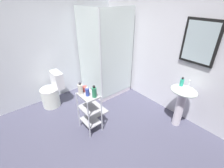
% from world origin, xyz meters
% --- Properties ---
extents(ground_plane, '(4.20, 4.20, 0.02)m').
position_xyz_m(ground_plane, '(0.00, 0.00, -0.01)').
color(ground_plane, '#434357').
extents(wall_back, '(4.20, 0.14, 2.50)m').
position_xyz_m(wall_back, '(0.01, 1.85, 1.25)').
color(wall_back, silver).
rests_on(wall_back, ground_plane).
extents(wall_left, '(0.10, 4.20, 2.50)m').
position_xyz_m(wall_left, '(-1.85, 0.00, 1.25)').
color(wall_left, silver).
rests_on(wall_left, ground_plane).
extents(shower_stall, '(0.92, 0.92, 2.00)m').
position_xyz_m(shower_stall, '(-1.20, 1.18, 0.46)').
color(shower_stall, white).
rests_on(shower_stall, ground_plane).
extents(pedestal_sink, '(0.46, 0.37, 0.81)m').
position_xyz_m(pedestal_sink, '(0.62, 1.52, 0.58)').
color(pedestal_sink, white).
rests_on(pedestal_sink, ground_plane).
extents(sink_faucet, '(0.03, 0.03, 0.10)m').
position_xyz_m(sink_faucet, '(0.62, 1.64, 0.86)').
color(sink_faucet, silver).
rests_on(sink_faucet, pedestal_sink).
extents(toilet, '(0.37, 0.49, 0.76)m').
position_xyz_m(toilet, '(-1.48, -0.05, 0.31)').
color(toilet, white).
rests_on(toilet, ground_plane).
extents(storage_cart, '(0.38, 0.28, 0.74)m').
position_xyz_m(storage_cart, '(-0.33, 0.18, 0.44)').
color(storage_cart, silver).
rests_on(storage_cart, ground_plane).
extents(hand_soap_bottle, '(0.06, 0.06, 0.16)m').
position_xyz_m(hand_soap_bottle, '(0.55, 1.53, 0.88)').
color(hand_soap_bottle, '#2DBC99').
rests_on(hand_soap_bottle, pedestal_sink).
extents(shampoo_bottle_blue, '(0.06, 0.06, 0.16)m').
position_xyz_m(shampoo_bottle_blue, '(-0.31, 0.16, 0.81)').
color(shampoo_bottle_blue, '#354AB5').
rests_on(shampoo_bottle_blue, storage_cart).
extents(lotion_bottle_white, '(0.08, 0.08, 0.21)m').
position_xyz_m(lotion_bottle_white, '(-0.43, 0.10, 0.84)').
color(lotion_bottle_white, white).
rests_on(lotion_bottle_white, storage_cart).
extents(body_wash_bottle_green, '(0.08, 0.08, 0.20)m').
position_xyz_m(body_wash_bottle_green, '(-0.21, 0.23, 0.83)').
color(body_wash_bottle_green, '#2E895C').
rests_on(body_wash_bottle_green, storage_cart).
extents(rinse_cup, '(0.08, 0.08, 0.09)m').
position_xyz_m(rinse_cup, '(-0.46, 0.20, 0.79)').
color(rinse_cup, '#B24742').
rests_on(rinse_cup, storage_cart).
extents(bath_mat, '(0.60, 0.40, 0.02)m').
position_xyz_m(bath_mat, '(-0.78, 0.54, 0.01)').
color(bath_mat, gray).
rests_on(bath_mat, ground_plane).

